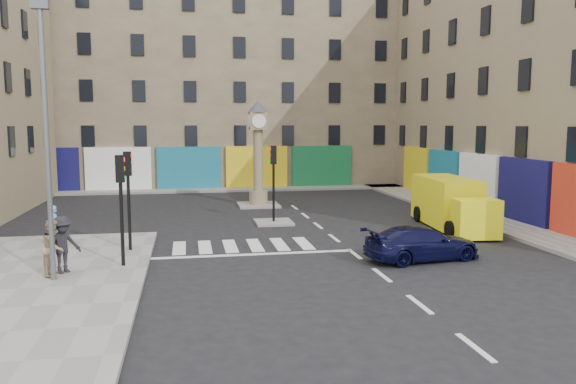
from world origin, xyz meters
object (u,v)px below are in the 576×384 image
object	(u,v)px
lamp_post	(46,126)
pedestrian_dark	(63,245)
clock_pillar	(258,146)
yellow_van	(451,204)
pedestrian_blue	(55,226)
navy_sedan	(422,243)
traffic_light_left_far	(128,185)
traffic_light_island	(274,171)
pedestrian_tan	(54,247)
traffic_light_left_near	(121,192)

from	to	relation	value
lamp_post	pedestrian_dark	world-z (taller)	lamp_post
clock_pillar	yellow_van	size ratio (longest dim) A/B	0.94
clock_pillar	pedestrian_dark	distance (m)	16.71
pedestrian_blue	navy_sedan	bearing A→B (deg)	-119.84
traffic_light_left_far	navy_sedan	bearing A→B (deg)	-15.45
clock_pillar	traffic_light_left_far	bearing A→B (deg)	-118.94
traffic_light_island	navy_sedan	xyz separation A→B (m)	(4.11, -8.28, -1.98)
lamp_post	pedestrian_tan	bearing A→B (deg)	98.95
traffic_light_left_near	yellow_van	bearing A→B (deg)	19.96
pedestrian_tan	lamp_post	bearing A→B (deg)	-166.93
clock_pillar	yellow_van	world-z (taller)	clock_pillar
traffic_light_left_far	navy_sedan	world-z (taller)	traffic_light_left_far
clock_pillar	pedestrian_blue	distance (m)	14.16
traffic_light_left_far	traffic_light_island	distance (m)	8.30
traffic_light_left_far	pedestrian_dark	distance (m)	3.83
yellow_van	pedestrian_tan	distance (m)	17.38
traffic_light_left_far	pedestrian_dark	size ratio (longest dim) A/B	2.03
traffic_light_island	pedestrian_blue	world-z (taller)	traffic_light_island
traffic_light_left_near	pedestrian_dark	world-z (taller)	traffic_light_left_near
traffic_light_left_far	clock_pillar	world-z (taller)	clock_pillar
navy_sedan	lamp_post	bearing A→B (deg)	85.46
traffic_light_left_far	lamp_post	distance (m)	4.77
navy_sedan	pedestrian_tan	distance (m)	12.41
traffic_light_island	pedestrian_blue	xyz separation A→B (m)	(-9.16, -4.48, -1.63)
lamp_post	pedestrian_blue	distance (m)	6.15
traffic_light_left_near	yellow_van	distance (m)	15.29
clock_pillar	yellow_van	bearing A→B (deg)	-47.04
clock_pillar	pedestrian_tan	bearing A→B (deg)	-119.47
lamp_post	navy_sedan	world-z (taller)	lamp_post
traffic_light_island	yellow_van	bearing A→B (deg)	-18.01
pedestrian_dark	traffic_light_island	bearing A→B (deg)	5.13
traffic_light_left_near	traffic_light_left_far	bearing A→B (deg)	90.00
traffic_light_left_far	traffic_light_island	world-z (taller)	traffic_light_left_far
navy_sedan	pedestrian_tan	size ratio (longest dim) A/B	2.39
traffic_light_island	navy_sedan	distance (m)	9.45
traffic_light_left_far	traffic_light_island	size ratio (longest dim) A/B	1.00
clock_pillar	traffic_light_island	bearing A→B (deg)	-90.00
navy_sedan	pedestrian_dark	world-z (taller)	pedestrian_dark
traffic_light_left_near	pedestrian_blue	size ratio (longest dim) A/B	2.27
lamp_post	yellow_van	xyz separation A→B (m)	(16.21, 6.60, -3.64)
traffic_light_island	navy_sedan	size ratio (longest dim) A/B	0.87
traffic_light_left_near	pedestrian_blue	bearing A→B (deg)	130.82
traffic_light_island	lamp_post	xyz separation A→B (m)	(-8.20, -9.20, 2.20)
traffic_light_left_near	lamp_post	size ratio (longest dim) A/B	0.45
traffic_light_left_far	yellow_van	distance (m)	14.65
pedestrian_dark	pedestrian_blue	bearing A→B (deg)	64.47
traffic_light_island	pedestrian_blue	bearing A→B (deg)	-153.93
yellow_van	navy_sedan	bearing A→B (deg)	-119.50
lamp_post	clock_pillar	xyz separation A→B (m)	(8.20, 15.20, -1.24)
clock_pillar	navy_sedan	world-z (taller)	clock_pillar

